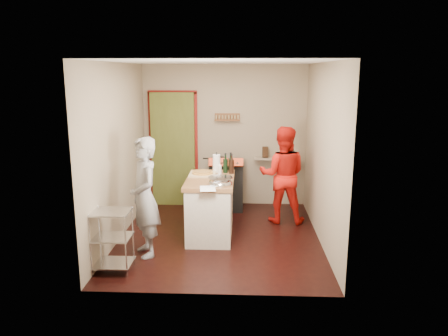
{
  "coord_description": "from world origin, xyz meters",
  "views": [
    {
      "loc": [
        0.35,
        -6.26,
        2.48
      ],
      "look_at": [
        0.07,
        0.0,
        1.08
      ],
      "focal_mm": 35.0,
      "sensor_mm": 36.0,
      "label": 1
    }
  ],
  "objects_px": {
    "person_stripe": "(145,197)",
    "person_red": "(283,175)",
    "island": "(211,205)",
    "wire_shelving": "(112,238)",
    "stove": "(226,185)"
  },
  "relations": [
    {
      "from": "person_stripe",
      "to": "person_red",
      "type": "xyz_separation_m",
      "value": [
        1.97,
        1.45,
        -0.01
      ]
    },
    {
      "from": "person_red",
      "to": "person_stripe",
      "type": "bearing_deg",
      "value": 41.79
    },
    {
      "from": "wire_shelving",
      "to": "person_stripe",
      "type": "distance_m",
      "value": 0.71
    },
    {
      "from": "person_stripe",
      "to": "person_red",
      "type": "bearing_deg",
      "value": 98.56
    },
    {
      "from": "stove",
      "to": "island",
      "type": "distance_m",
      "value": 1.36
    },
    {
      "from": "person_stripe",
      "to": "stove",
      "type": "bearing_deg",
      "value": 126.42
    },
    {
      "from": "wire_shelving",
      "to": "person_stripe",
      "type": "bearing_deg",
      "value": 59.25
    },
    {
      "from": "wire_shelving",
      "to": "island",
      "type": "height_order",
      "value": "island"
    },
    {
      "from": "stove",
      "to": "wire_shelving",
      "type": "distance_m",
      "value": 2.94
    },
    {
      "from": "island",
      "to": "person_red",
      "type": "xyz_separation_m",
      "value": [
        1.14,
        0.69,
        0.32
      ]
    },
    {
      "from": "wire_shelving",
      "to": "person_red",
      "type": "relative_size",
      "value": 0.5
    },
    {
      "from": "island",
      "to": "stove",
      "type": "bearing_deg",
      "value": 82.12
    },
    {
      "from": "island",
      "to": "person_stripe",
      "type": "distance_m",
      "value": 1.17
    },
    {
      "from": "stove",
      "to": "person_red",
      "type": "xyz_separation_m",
      "value": [
        0.95,
        -0.65,
        0.35
      ]
    },
    {
      "from": "wire_shelving",
      "to": "island",
      "type": "relative_size",
      "value": 0.59
    }
  ]
}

